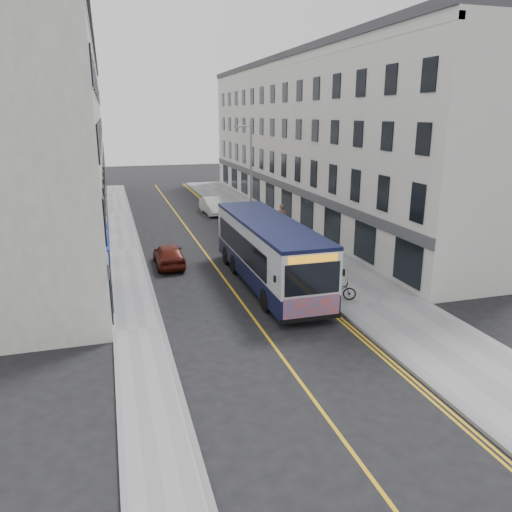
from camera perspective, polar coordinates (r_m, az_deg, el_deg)
ground at (r=23.36m, az=-1.15°, el=-5.97°), size 140.00×140.00×0.00m
pavement_east at (r=36.07m, az=3.38°, el=2.00°), size 4.50×64.00×0.12m
pavement_west at (r=34.04m, az=-14.75°, el=0.65°), size 2.00×64.00×0.12m
kerb_east at (r=35.38m, az=-0.05°, el=1.77°), size 0.18×64.00×0.13m
kerb_west at (r=34.07m, az=-13.07°, el=0.79°), size 0.18×64.00×0.13m
road_centre_line at (r=34.52m, az=-6.44°, el=1.20°), size 0.12×64.00×0.01m
road_dbl_yellow_inner at (r=35.28m, az=-0.75°, el=1.62°), size 0.10×64.00×0.01m
road_dbl_yellow_outer at (r=35.33m, az=-0.44°, el=1.64°), size 0.10×64.00×0.01m
terrace_east at (r=45.36m, az=5.99°, el=13.02°), size 6.00×46.00×13.00m
terrace_west at (r=42.11m, az=-21.42°, el=11.83°), size 6.00×46.00×13.00m
streetlamp at (r=36.54m, az=-0.69°, el=9.10°), size 1.32×0.18×8.00m
city_bus at (r=25.98m, az=1.40°, el=0.68°), size 2.77×11.87×3.45m
bicycle at (r=24.24m, az=9.21°, el=-3.83°), size 1.94×1.35×0.97m
pedestrian_near at (r=38.56m, az=2.95°, el=4.48°), size 0.82×0.67×1.93m
pedestrian_far at (r=39.26m, az=0.76°, el=4.68°), size 1.17×1.13×1.90m
car_white at (r=45.41m, az=-4.94°, el=5.73°), size 1.84×4.56×1.47m
car_maroon at (r=29.99m, az=-9.92°, el=0.16°), size 1.63×4.06×1.38m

